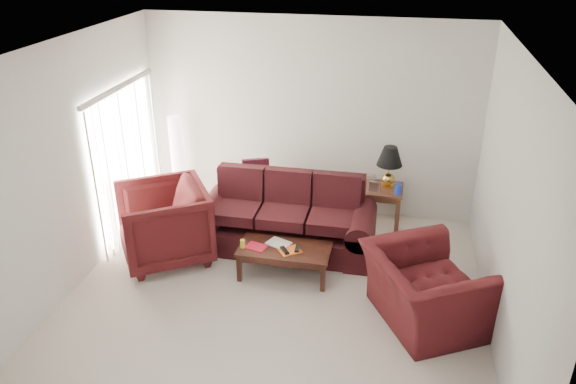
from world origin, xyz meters
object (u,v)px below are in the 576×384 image
object	(u,v)px
armchair_right	(425,290)
coffee_table	(285,262)
armchair_left	(164,224)
sofa	(285,216)
end_table	(382,207)
floor_lamp	(178,161)

from	to	relation	value
armchair_right	coffee_table	world-z (taller)	armchair_right
armchair_left	coffee_table	distance (m)	1.70
armchair_left	coffee_table	world-z (taller)	armchair_left
sofa	end_table	size ratio (longest dim) A/B	3.96
end_table	armchair_right	bearing A→B (deg)	-74.97
coffee_table	sofa	bearing A→B (deg)	98.19
floor_lamp	armchair_right	world-z (taller)	floor_lamp
end_table	armchair_left	world-z (taller)	armchair_left
sofa	armchair_left	distance (m)	1.64
sofa	end_table	distance (m)	1.60
armchair_left	end_table	bearing A→B (deg)	85.65
floor_lamp	coffee_table	world-z (taller)	floor_lamp
end_table	armchair_right	size ratio (longest dim) A/B	0.48
sofa	coffee_table	bearing A→B (deg)	-84.69
sofa	coffee_table	size ratio (longest dim) A/B	2.11
floor_lamp	armchair_right	distance (m)	4.44
armchair_right	coffee_table	bearing A→B (deg)	42.70
floor_lamp	armchair_left	distance (m)	1.63
end_table	armchair_left	bearing A→B (deg)	-151.78
armchair_left	armchair_right	bearing A→B (deg)	46.20
sofa	floor_lamp	size ratio (longest dim) A/B	1.64
sofa	coffee_table	xyz separation A→B (m)	(0.14, -0.68, -0.30)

